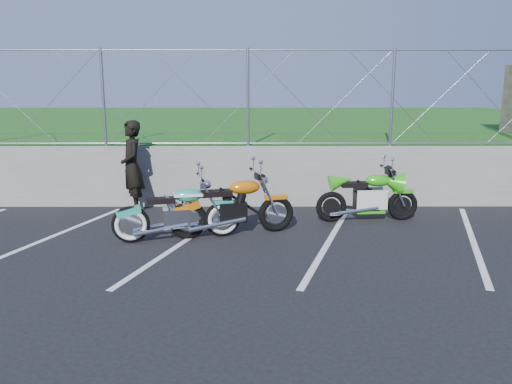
{
  "coord_description": "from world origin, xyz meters",
  "views": [
    {
      "loc": [
        1.13,
        -7.02,
        2.51
      ],
      "look_at": [
        1.16,
        1.3,
        0.76
      ],
      "focal_mm": 35.0,
      "sensor_mm": 36.0,
      "label": 1
    }
  ],
  "objects_px": {
    "sportbike_green": "(369,198)",
    "person_standing": "(132,167)",
    "naked_orange": "(235,209)",
    "cruiser_turquoise": "(179,215)"
  },
  "relations": [
    {
      "from": "naked_orange",
      "to": "sportbike_green",
      "type": "relative_size",
      "value": 1.08
    },
    {
      "from": "sportbike_green",
      "to": "person_standing",
      "type": "height_order",
      "value": "person_standing"
    },
    {
      "from": "cruiser_turquoise",
      "to": "sportbike_green",
      "type": "bearing_deg",
      "value": 5.48
    },
    {
      "from": "naked_orange",
      "to": "person_standing",
      "type": "relative_size",
      "value": 1.15
    },
    {
      "from": "cruiser_turquoise",
      "to": "naked_orange",
      "type": "height_order",
      "value": "naked_orange"
    },
    {
      "from": "naked_orange",
      "to": "sportbike_green",
      "type": "bearing_deg",
      "value": 3.65
    },
    {
      "from": "naked_orange",
      "to": "sportbike_green",
      "type": "distance_m",
      "value": 2.68
    },
    {
      "from": "cruiser_turquoise",
      "to": "person_standing",
      "type": "height_order",
      "value": "person_standing"
    },
    {
      "from": "cruiser_turquoise",
      "to": "person_standing",
      "type": "bearing_deg",
      "value": 109.27
    },
    {
      "from": "cruiser_turquoise",
      "to": "sportbike_green",
      "type": "xyz_separation_m",
      "value": [
        3.44,
        1.17,
        0.02
      ]
    }
  ]
}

